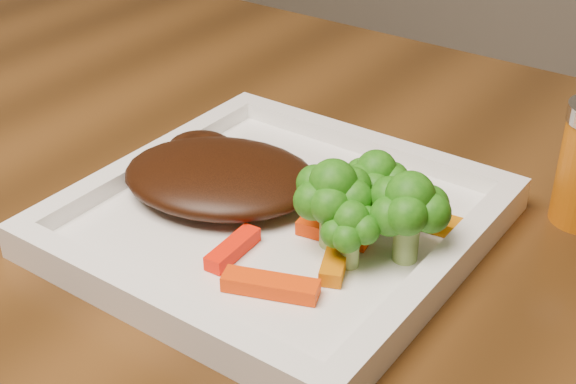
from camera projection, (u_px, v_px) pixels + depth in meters
The scene contains 12 objects.
plate at pixel (277, 225), 0.58m from camera, with size 0.27×0.27×0.01m, color white.
steak at pixel (221, 177), 0.59m from camera, with size 0.15×0.11×0.03m, color black.
broccoli_0 at pixel (376, 180), 0.55m from camera, with size 0.05×0.05×0.07m, color #336210, non-canonical shape.
broccoli_1 at pixel (408, 218), 0.51m from camera, with size 0.06×0.06×0.06m, color #2D6310, non-canonical shape.
broccoli_2 at pixel (351, 227), 0.51m from camera, with size 0.04×0.04×0.06m, color #2C6811, non-canonical shape.
broccoli_3 at pixel (332, 205), 0.53m from camera, with size 0.06×0.06×0.06m, color #256611, non-canonical shape.
carrot_0 at pixel (270, 285), 0.50m from camera, with size 0.06×0.02×0.01m, color #ED3803.
carrot_2 at pixel (233, 249), 0.53m from camera, with size 0.05×0.01×0.01m, color #FF1904.
carrot_3 at pixel (439, 224), 0.56m from camera, with size 0.06×0.02×0.01m, color #C96B03.
carrot_4 at pixel (339, 187), 0.60m from camera, with size 0.06×0.02×0.01m, color #E76403.
carrot_5 at pixel (336, 257), 0.52m from camera, with size 0.05×0.01×0.01m, color #CA6303.
carrot_6 at pixel (333, 233), 0.55m from camera, with size 0.05×0.01×0.01m, color #E43303.
Camera 1 is at (0.00, -0.47, 1.07)m, focal length 50.00 mm.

